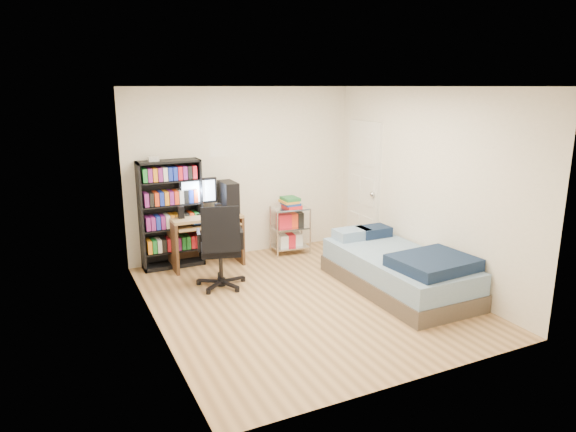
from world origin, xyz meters
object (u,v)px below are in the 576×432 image
media_shelf (171,213)px  computer_desk (211,218)px  bed (399,270)px  office_chair (221,261)px

media_shelf → computer_desk: media_shelf is taller
bed → media_shelf: bearing=138.4°
media_shelf → office_chair: bearing=-70.7°
media_shelf → office_chair: media_shelf is taller
office_chair → bed: 2.25m
media_shelf → office_chair: size_ratio=1.45×
office_chair → bed: bearing=-13.2°
media_shelf → bed: media_shelf is taller
computer_desk → bed: (1.82, -2.00, -0.41)m
media_shelf → bed: (2.36, -2.09, -0.52)m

